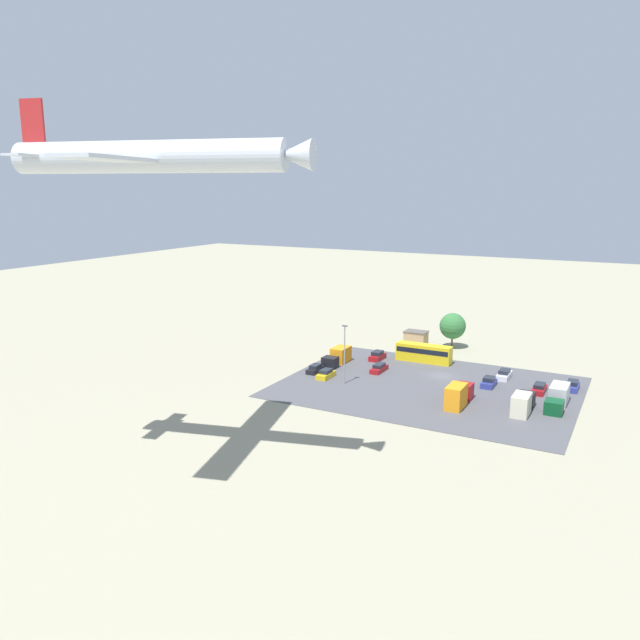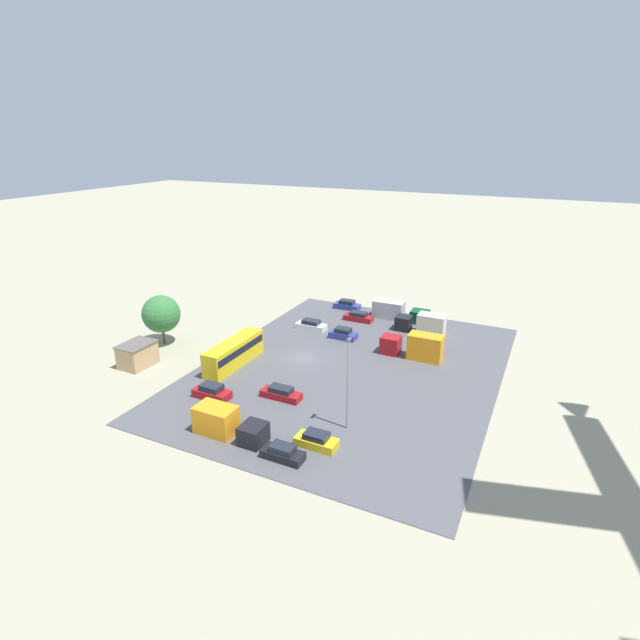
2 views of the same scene
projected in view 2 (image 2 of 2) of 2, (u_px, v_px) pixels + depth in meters
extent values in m
plane|color=gray|center=(303.00, 359.00, 67.17)|extent=(400.00, 400.00, 0.00)
cube|color=#4C4C51|center=(351.00, 369.00, 64.31)|extent=(46.76, 35.98, 0.08)
cube|color=tan|center=(138.00, 355.00, 64.70)|extent=(4.37, 3.25, 3.02)
cube|color=#59514C|center=(136.00, 344.00, 64.14)|extent=(4.61, 3.49, 0.12)
cube|color=gold|center=(234.00, 353.00, 64.72)|extent=(10.43, 2.43, 3.35)
cube|color=black|center=(234.00, 349.00, 64.51)|extent=(10.01, 2.47, 0.94)
cube|color=maroon|center=(281.00, 395.00, 57.00)|extent=(1.72, 4.80, 0.82)
cube|color=#1E232D|center=(281.00, 389.00, 56.75)|extent=(1.44, 2.69, 0.60)
cube|color=gold|center=(316.00, 442.00, 48.24)|extent=(1.87, 4.15, 0.86)
cube|color=#1E232D|center=(316.00, 436.00, 47.98)|extent=(1.57, 2.32, 0.63)
cube|color=black|center=(283.00, 455.00, 46.39)|extent=(1.72, 4.08, 0.83)
cube|color=#1E232D|center=(283.00, 448.00, 46.13)|extent=(1.45, 2.29, 0.61)
cube|color=maroon|center=(358.00, 318.00, 80.44)|extent=(1.82, 4.67, 0.85)
cube|color=#1E232D|center=(358.00, 314.00, 80.18)|extent=(1.53, 2.61, 0.62)
cube|color=maroon|center=(212.00, 394.00, 57.07)|extent=(1.95, 4.39, 0.96)
cube|color=#1E232D|center=(211.00, 387.00, 56.78)|extent=(1.64, 2.46, 0.70)
cube|color=navy|center=(343.00, 335.00, 73.51)|extent=(1.93, 4.03, 0.93)
cube|color=#1E232D|center=(343.00, 330.00, 73.23)|extent=(1.62, 2.26, 0.68)
cube|color=silver|center=(311.00, 326.00, 76.97)|extent=(1.90, 4.71, 0.86)
cube|color=#1E232D|center=(311.00, 322.00, 76.71)|extent=(1.59, 2.64, 0.63)
cube|color=navy|center=(347.00, 306.00, 85.83)|extent=(1.87, 4.46, 0.90)
cube|color=#1E232D|center=(347.00, 302.00, 85.55)|extent=(1.57, 2.50, 0.66)
cube|color=black|center=(253.00, 434.00, 48.57)|extent=(2.60, 2.33, 1.99)
cube|color=orange|center=(216.00, 420.00, 50.20)|extent=(2.60, 4.14, 2.85)
cube|color=#0C4723|center=(420.00, 317.00, 79.44)|extent=(2.52, 2.76, 2.00)
cube|color=#B2B2B7|center=(389.00, 309.00, 81.41)|extent=(2.52, 4.91, 2.86)
cube|color=maroon|center=(391.00, 345.00, 68.41)|extent=(2.36, 2.53, 2.44)
cube|color=orange|center=(425.00, 347.00, 66.28)|extent=(2.36, 4.50, 3.48)
cube|color=black|center=(403.00, 323.00, 76.54)|extent=(2.32, 2.26, 2.17)
cube|color=beige|center=(431.00, 325.00, 74.63)|extent=(2.32, 4.02, 3.10)
cylinder|color=brown|center=(164.00, 335.00, 71.57)|extent=(0.36, 0.36, 2.56)
sphere|color=#337038|center=(161.00, 314.00, 70.41)|extent=(5.33, 5.33, 5.33)
cylinder|color=gray|center=(348.00, 386.00, 49.65)|extent=(0.20, 0.20, 9.70)
cube|color=#4C4C51|center=(349.00, 340.00, 47.87)|extent=(0.90, 0.28, 0.20)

